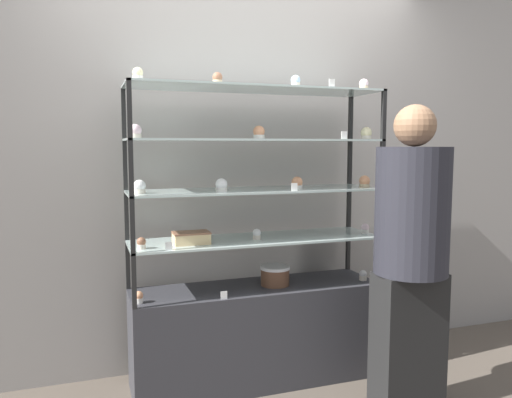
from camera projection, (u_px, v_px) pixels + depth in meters
name	position (u px, v px, depth m)	size (l,w,h in m)	color
ground_plane	(256.00, 380.00, 3.04)	(20.00, 20.00, 0.00)	brown
back_wall	(239.00, 165.00, 3.23)	(8.00, 0.05, 2.60)	gray
display_base	(256.00, 334.00, 3.01)	(1.48, 0.41, 0.59)	#333338
display_riser_lower	(256.00, 241.00, 2.95)	(1.48, 0.41, 0.29)	black
display_riser_middle	(256.00, 192.00, 2.92)	(1.48, 0.41, 0.29)	black
display_riser_upper	(256.00, 142.00, 2.89)	(1.48, 0.41, 0.29)	black
display_riser_top	(256.00, 91.00, 2.86)	(1.48, 0.41, 0.29)	black
layer_cake_centerpiece	(275.00, 275.00, 3.00)	(0.18, 0.18, 0.12)	brown
sheet_cake_frosted	(191.00, 238.00, 2.78)	(0.20, 0.13, 0.07)	#DBBC84
cupcake_0	(139.00, 297.00, 2.65)	(0.05, 0.05, 0.07)	white
cupcake_1	(363.00, 275.00, 3.11)	(0.05, 0.05, 0.07)	beige
price_tag_0	(224.00, 295.00, 2.72)	(0.04, 0.00, 0.04)	white
cupcake_2	(141.00, 243.00, 2.64)	(0.05, 0.05, 0.06)	beige
cupcake_3	(257.00, 234.00, 2.91)	(0.05, 0.05, 0.06)	beige
cupcake_4	(365.00, 229.00, 3.11)	(0.05, 0.05, 0.06)	white
price_tag_1	(169.00, 246.00, 2.60)	(0.04, 0.00, 0.04)	white
cupcake_5	(139.00, 187.00, 2.64)	(0.07, 0.07, 0.07)	beige
cupcake_6	(221.00, 186.00, 2.75)	(0.07, 0.07, 0.07)	white
cupcake_7	(297.00, 183.00, 2.92)	(0.07, 0.07, 0.07)	white
cupcake_8	(365.00, 182.00, 3.03)	(0.07, 0.07, 0.07)	#CCB28C
price_tag_2	(294.00, 187.00, 2.79)	(0.04, 0.00, 0.04)	white
cupcake_9	(135.00, 132.00, 2.58)	(0.07, 0.07, 0.07)	beige
cupcake_10	(259.00, 133.00, 2.79)	(0.07, 0.07, 0.07)	white
cupcake_11	(366.00, 134.00, 3.00)	(0.07, 0.07, 0.07)	beige
price_tag_3	(344.00, 135.00, 2.86)	(0.04, 0.00, 0.04)	white
cupcake_12	(138.00, 74.00, 2.57)	(0.06, 0.06, 0.07)	white
cupcake_13	(217.00, 79.00, 2.74)	(0.06, 0.06, 0.07)	#CCB28C
cupcake_14	(296.00, 82.00, 2.86)	(0.06, 0.06, 0.07)	beige
cupcake_15	(364.00, 85.00, 3.01)	(0.06, 0.06, 0.07)	#CCB28C
price_tag_4	(332.00, 83.00, 2.80)	(0.04, 0.00, 0.04)	white
customer_figure	(411.00, 252.00, 2.60)	(0.38, 0.38, 1.63)	black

